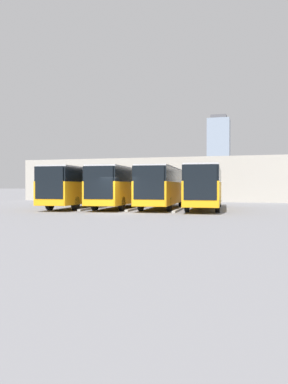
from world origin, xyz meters
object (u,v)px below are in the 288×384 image
(bus_1, at_px, (163,186))
(bus_2, at_px, (121,186))
(bus_3, at_px, (80,186))
(bus_0, at_px, (205,186))

(bus_1, xyz_separation_m, bus_2, (3.56, 0.39, 0.00))
(bus_2, bearing_deg, bus_3, 5.07)
(bus_2, bearing_deg, bus_1, -177.29)
(bus_0, distance_m, bus_2, 7.11)
(bus_0, bearing_deg, bus_3, -0.57)
(bus_1, xyz_separation_m, bus_3, (7.11, 0.93, 0.00))
(bus_0, height_order, bus_2, same)
(bus_2, distance_m, bus_3, 3.60)
(bus_0, xyz_separation_m, bus_3, (10.67, 0.56, 0.00))
(bus_1, distance_m, bus_3, 7.17)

